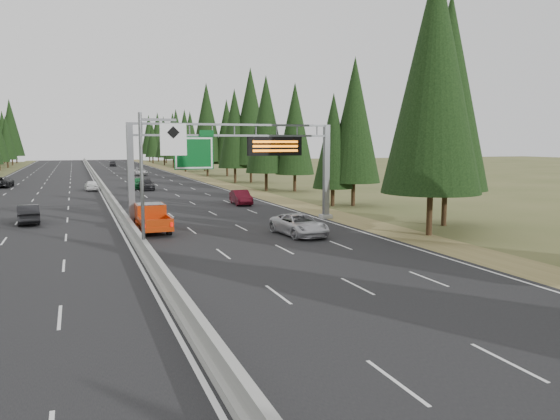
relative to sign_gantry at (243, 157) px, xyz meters
The scene contains 16 objects.
road 46.29m from the sign_gantry, 101.18° to the left, with size 32.00×260.00×0.08m, color black.
shoulder_right 46.28m from the sign_gantry, 78.86° to the left, with size 3.60×260.00×0.06m, color olive.
median_barrier 46.25m from the sign_gantry, 101.18° to the left, with size 0.70×260.00×0.85m.
sign_gantry is the anchor object (origin of this frame).
hov_sign_pole 12.96m from the sign_gantry, 130.04° to the right, with size 2.80×0.50×8.00m.
tree_row_right 26.53m from the sign_gantry, 59.89° to the left, with size 11.75×237.58×18.99m.
silver_minivan 8.57m from the sign_gantry, 75.51° to the right, with size 2.45×5.31×1.47m, color #BCBBC1.
red_pickup 8.63m from the sign_gantry, 167.85° to the right, with size 2.12×5.94×1.94m.
car_ahead_green 36.47m from the sign_gantry, 96.58° to the left, with size 1.95×4.85×1.65m, color #176630.
car_ahead_dkred 13.71m from the sign_gantry, 74.35° to the left, with size 1.57×4.49×1.48m, color #550C19.
car_ahead_dkgrey 34.33m from the sign_gantry, 95.90° to the left, with size 2.01×4.94×1.43m, color black.
car_ahead_white 68.55m from the sign_gantry, 90.30° to the left, with size 2.30×4.98×1.38m, color white.
car_ahead_far 113.75m from the sign_gantry, 91.32° to the left, with size 1.82×4.52×1.54m, color black.
car_onc_near 17.56m from the sign_gantry, 160.52° to the left, with size 1.58×4.54×1.50m, color black.
car_onc_white 37.15m from the sign_gantry, 106.41° to the left, with size 1.64×4.08×1.39m, color white.
car_onc_far 50.66m from the sign_gantry, 116.08° to the left, with size 2.51×5.45×1.51m, color black.
Camera 1 is at (-3.51, -6.35, 6.39)m, focal length 35.00 mm.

